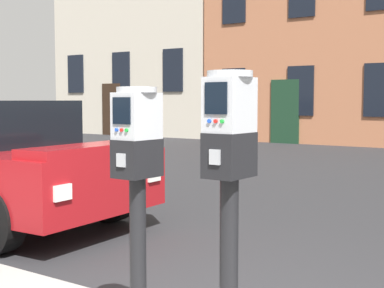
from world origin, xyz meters
TOP-DOWN VIEW (x-y plane):
  - parking_meter_near_kerb at (-0.19, -0.20)m, footprint 0.22×0.25m
  - parking_meter_twin_adjacent at (0.38, -0.20)m, footprint 0.22×0.25m
  - townhouse_brick_corner at (-5.70, 17.72)m, footprint 7.52×6.88m

SIDE VIEW (x-z plane):
  - parking_meter_near_kerb at x=-0.19m, z-range 0.40..1.75m
  - parking_meter_twin_adjacent at x=0.38m, z-range 0.41..1.83m
  - townhouse_brick_corner at x=-5.70m, z-range 0.00..9.42m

